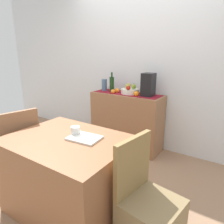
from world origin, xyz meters
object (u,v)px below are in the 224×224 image
Objects in this scene: coffee_maker at (148,85)px; open_book at (85,138)px; dining_table at (70,175)px; chair_near_window at (20,161)px; sideboard_console at (127,121)px; ceramic_vase at (104,85)px; chair_by_corner at (149,221)px; wine_bottle at (112,84)px; coffee_cup at (75,131)px; fruit_bowl at (130,91)px.

coffee_maker reaches higher than open_book.
dining_table is 0.82m from chair_near_window.
open_book is (0.13, 0.08, 0.38)m from dining_table.
sideboard_console is 0.68m from ceramic_vase.
chair_near_window is (-0.91, -1.51, -0.77)m from coffee_maker.
dining_table is at bearing -93.61° from coffee_maker.
ceramic_vase is 2.22m from chair_by_corner.
wine_bottle is 0.34× the size of chair_near_window.
ceramic_vase is 1.67m from chair_near_window.
wine_bottle is 3.52× the size of coffee_cup.
sideboard_console is at bearing 69.32° from chair_near_window.
wine_bottle is at bearing 109.17° from dining_table.
open_book is 1.06m from chair_near_window.
fruit_bowl is 0.24× the size of dining_table.
coffee_cup is (-0.12, 0.02, 0.03)m from open_book.
chair_near_window is at bearing -95.47° from ceramic_vase.
wine_bottle is 2.13m from chair_by_corner.
sideboard_console is 1.01× the size of dining_table.
sideboard_console is 0.48m from fruit_bowl.
ceramic_vase is 1.75m from dining_table.
wine_bottle reaches higher than chair_near_window.
ceramic_vase is 0.21× the size of chair_near_window.
fruit_bowl is 0.81× the size of coffee_maker.
coffee_maker is at bearing 0.00° from ceramic_vase.
coffee_maker reaches higher than fruit_bowl.
chair_by_corner is (1.01, -1.50, -0.65)m from fruit_bowl.
chair_near_window is (-0.61, -1.51, -0.65)m from fruit_bowl.
chair_by_corner reaches higher than sideboard_console.
sideboard_console is 1.50m from open_book.
wine_bottle is at bearing 180.00° from sideboard_console.
coffee_maker is at bearing 58.96° from chair_near_window.
chair_by_corner is at bearing -48.36° from wine_bottle.
fruit_bowl is 0.87× the size of wine_bottle.
sideboard_console is 3.36× the size of coffee_maker.
ceramic_vase is at bearing 180.00° from sideboard_console.
dining_table is at bearing -66.05° from ceramic_vase.
ceramic_vase is (-0.47, 0.00, 0.05)m from fruit_bowl.
chair_near_window is at bearing -179.77° from chair_by_corner.
chair_near_window is (-0.81, -0.00, -0.10)m from dining_table.
wine_bottle is 1.70m from chair_near_window.
coffee_maker is 1.92m from chair_near_window.
chair_by_corner is at bearing -56.09° from fruit_bowl.
coffee_maker is 1.43m from coffee_cup.
dining_table is 0.82m from chair_by_corner.
open_book is 0.13m from coffee_cup.
wine_bottle is at bearing 110.76° from coffee_cup.
sideboard_console is 3.93× the size of open_book.
ceramic_vase reaches higher than chair_near_window.
open_book is at bearing -65.28° from wine_bottle.
fruit_bowl reaches higher than sideboard_console.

